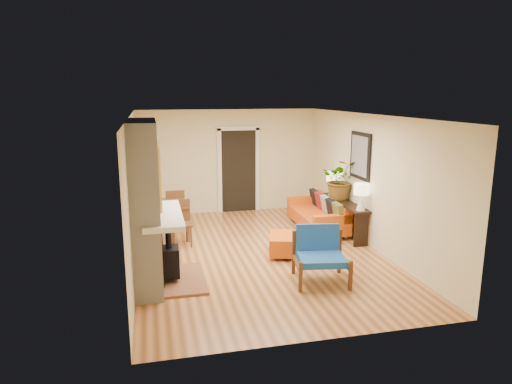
{
  "coord_description": "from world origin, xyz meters",
  "views": [
    {
      "loc": [
        -1.93,
        -8.05,
        2.99
      ],
      "look_at": [
        0.0,
        0.2,
        1.15
      ],
      "focal_mm": 32.0,
      "sensor_mm": 36.0,
      "label": 1
    }
  ],
  "objects_px": {
    "console_table": "(344,208)",
    "lamp_far": "(333,180)",
    "sofa": "(320,214)",
    "houseplant": "(341,179)",
    "ottoman": "(290,244)",
    "blue_chair": "(320,251)",
    "lamp_near": "(361,194)",
    "dining_table": "(174,209)"
  },
  "relations": [
    {
      "from": "ottoman",
      "to": "blue_chair",
      "type": "distance_m",
      "value": 1.22
    },
    {
      "from": "ottoman",
      "to": "houseplant",
      "type": "distance_m",
      "value": 2.14
    },
    {
      "from": "lamp_near",
      "to": "lamp_far",
      "type": "relative_size",
      "value": 1.0
    },
    {
      "from": "ottoman",
      "to": "dining_table",
      "type": "relative_size",
      "value": 0.56
    },
    {
      "from": "blue_chair",
      "to": "lamp_near",
      "type": "xyz_separation_m",
      "value": [
        1.39,
        1.4,
        0.59
      ]
    },
    {
      "from": "ottoman",
      "to": "console_table",
      "type": "relative_size",
      "value": 0.51
    },
    {
      "from": "dining_table",
      "to": "houseplant",
      "type": "bearing_deg",
      "value": -7.26
    },
    {
      "from": "houseplant",
      "to": "sofa",
      "type": "bearing_deg",
      "value": 139.27
    },
    {
      "from": "lamp_near",
      "to": "blue_chair",
      "type": "bearing_deg",
      "value": -134.65
    },
    {
      "from": "sofa",
      "to": "lamp_near",
      "type": "height_order",
      "value": "lamp_near"
    },
    {
      "from": "console_table",
      "to": "houseplant",
      "type": "bearing_deg",
      "value": 92.83
    },
    {
      "from": "lamp_near",
      "to": "lamp_far",
      "type": "xyz_separation_m",
      "value": [
        0.0,
        1.43,
        0.0
      ]
    },
    {
      "from": "console_table",
      "to": "lamp_far",
      "type": "bearing_deg",
      "value": 90.0
    },
    {
      "from": "lamp_far",
      "to": "blue_chair",
      "type": "bearing_deg",
      "value": -116.04
    },
    {
      "from": "lamp_far",
      "to": "houseplant",
      "type": "xyz_separation_m",
      "value": [
        -0.01,
        -0.46,
        0.11
      ]
    },
    {
      "from": "dining_table",
      "to": "lamp_far",
      "type": "distance_m",
      "value": 3.59
    },
    {
      "from": "blue_chair",
      "to": "dining_table",
      "type": "distance_m",
      "value": 3.57
    },
    {
      "from": "blue_chair",
      "to": "houseplant",
      "type": "bearing_deg",
      "value": 59.94
    },
    {
      "from": "lamp_far",
      "to": "ottoman",
      "type": "bearing_deg",
      "value": -132.56
    },
    {
      "from": "dining_table",
      "to": "lamp_near",
      "type": "relative_size",
      "value": 3.13
    },
    {
      "from": "dining_table",
      "to": "lamp_near",
      "type": "height_order",
      "value": "lamp_near"
    },
    {
      "from": "ottoman",
      "to": "dining_table",
      "type": "bearing_deg",
      "value": 141.25
    },
    {
      "from": "lamp_near",
      "to": "houseplant",
      "type": "relative_size",
      "value": 0.61
    },
    {
      "from": "lamp_near",
      "to": "console_table",
      "type": "bearing_deg",
      "value": 90.0
    },
    {
      "from": "lamp_far",
      "to": "sofa",
      "type": "bearing_deg",
      "value": -153.76
    },
    {
      "from": "sofa",
      "to": "ottoman",
      "type": "distance_m",
      "value": 1.89
    },
    {
      "from": "houseplant",
      "to": "lamp_near",
      "type": "bearing_deg",
      "value": -89.41
    },
    {
      "from": "houseplant",
      "to": "blue_chair",
      "type": "bearing_deg",
      "value": -120.06
    },
    {
      "from": "console_table",
      "to": "lamp_far",
      "type": "relative_size",
      "value": 3.43
    },
    {
      "from": "ottoman",
      "to": "houseplant",
      "type": "relative_size",
      "value": 1.07
    },
    {
      "from": "ottoman",
      "to": "console_table",
      "type": "bearing_deg",
      "value": 33.14
    },
    {
      "from": "lamp_near",
      "to": "houseplant",
      "type": "height_order",
      "value": "houseplant"
    },
    {
      "from": "ottoman",
      "to": "lamp_far",
      "type": "height_order",
      "value": "lamp_far"
    },
    {
      "from": "blue_chair",
      "to": "dining_table",
      "type": "height_order",
      "value": "dining_table"
    },
    {
      "from": "ottoman",
      "to": "lamp_near",
      "type": "xyz_separation_m",
      "value": [
        1.51,
        0.22,
        0.84
      ]
    },
    {
      "from": "dining_table",
      "to": "houseplant",
      "type": "height_order",
      "value": "houseplant"
    },
    {
      "from": "sofa",
      "to": "houseplant",
      "type": "bearing_deg",
      "value": -40.73
    },
    {
      "from": "blue_chair",
      "to": "houseplant",
      "type": "height_order",
      "value": "houseplant"
    },
    {
      "from": "houseplant",
      "to": "dining_table",
      "type": "bearing_deg",
      "value": 172.74
    },
    {
      "from": "blue_chair",
      "to": "lamp_near",
      "type": "relative_size",
      "value": 1.77
    },
    {
      "from": "sofa",
      "to": "ottoman",
      "type": "relative_size",
      "value": 2.04
    },
    {
      "from": "ottoman",
      "to": "dining_table",
      "type": "distance_m",
      "value": 2.65
    }
  ]
}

